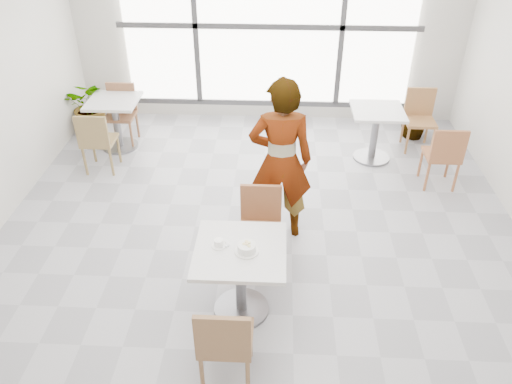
{
  "coord_description": "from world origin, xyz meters",
  "views": [
    {
      "loc": [
        0.19,
        -4.14,
        3.56
      ],
      "look_at": [
        0.0,
        -0.3,
        1.0
      ],
      "focal_mm": 34.95,
      "sensor_mm": 36.0,
      "label": 1
    }
  ],
  "objects_px": {
    "person": "(281,161)",
    "oatmeal_bowl": "(247,248)",
    "bg_table_right": "(375,127)",
    "bg_chair_right_far": "(420,115)",
    "coffee_cup": "(219,243)",
    "plant_left": "(92,105)",
    "bg_chair_left_near": "(97,139)",
    "main_table": "(241,268)",
    "bg_chair_left_far": "(121,109)",
    "chair_near": "(225,340)",
    "chair_far": "(261,222)",
    "plant_right": "(416,114)",
    "bg_chair_right_near": "(444,153)",
    "bg_table_left": "(116,117)"
  },
  "relations": [
    {
      "from": "main_table",
      "to": "bg_chair_right_far",
      "type": "distance_m",
      "value": 4.13
    },
    {
      "from": "chair_near",
      "to": "coffee_cup",
      "type": "bearing_deg",
      "value": -81.37
    },
    {
      "from": "bg_table_right",
      "to": "bg_chair_right_far",
      "type": "relative_size",
      "value": 0.86
    },
    {
      "from": "person",
      "to": "bg_chair_right_far",
      "type": "distance_m",
      "value": 2.99
    },
    {
      "from": "main_table",
      "to": "bg_table_right",
      "type": "relative_size",
      "value": 1.07
    },
    {
      "from": "bg_table_right",
      "to": "chair_near",
      "type": "bearing_deg",
      "value": -114.31
    },
    {
      "from": "chair_near",
      "to": "bg_chair_left_far",
      "type": "distance_m",
      "value": 4.61
    },
    {
      "from": "bg_chair_right_near",
      "to": "bg_chair_right_far",
      "type": "distance_m",
      "value": 1.14
    },
    {
      "from": "main_table",
      "to": "person",
      "type": "distance_m",
      "value": 1.34
    },
    {
      "from": "plant_left",
      "to": "plant_right",
      "type": "relative_size",
      "value": 1.12
    },
    {
      "from": "main_table",
      "to": "plant_right",
      "type": "bearing_deg",
      "value": 57.4
    },
    {
      "from": "coffee_cup",
      "to": "plant_left",
      "type": "bearing_deg",
      "value": 123.23
    },
    {
      "from": "coffee_cup",
      "to": "plant_left",
      "type": "height_order",
      "value": "plant_left"
    },
    {
      "from": "oatmeal_bowl",
      "to": "coffee_cup",
      "type": "height_order",
      "value": "oatmeal_bowl"
    },
    {
      "from": "oatmeal_bowl",
      "to": "person",
      "type": "relative_size",
      "value": 0.11
    },
    {
      "from": "person",
      "to": "bg_chair_right_far",
      "type": "height_order",
      "value": "person"
    },
    {
      "from": "chair_near",
      "to": "bg_chair_right_far",
      "type": "relative_size",
      "value": 1.0
    },
    {
      "from": "person",
      "to": "oatmeal_bowl",
      "type": "bearing_deg",
      "value": 74.77
    },
    {
      "from": "bg_chair_left_near",
      "to": "plant_left",
      "type": "distance_m",
      "value": 1.35
    },
    {
      "from": "coffee_cup",
      "to": "plant_left",
      "type": "xyz_separation_m",
      "value": [
        -2.4,
        3.67,
        -0.36
      ]
    },
    {
      "from": "chair_far",
      "to": "bg_chair_left_near",
      "type": "relative_size",
      "value": 1.0
    },
    {
      "from": "main_table",
      "to": "bg_chair_right_near",
      "type": "distance_m",
      "value": 3.29
    },
    {
      "from": "bg_chair_left_far",
      "to": "bg_chair_right_near",
      "type": "height_order",
      "value": "same"
    },
    {
      "from": "person",
      "to": "bg_table_left",
      "type": "distance_m",
      "value": 3.09
    },
    {
      "from": "main_table",
      "to": "bg_chair_left_near",
      "type": "height_order",
      "value": "bg_chair_left_near"
    },
    {
      "from": "person",
      "to": "bg_chair_right_far",
      "type": "bearing_deg",
      "value": -135.42
    },
    {
      "from": "main_table",
      "to": "bg_chair_left_far",
      "type": "height_order",
      "value": "bg_chair_left_far"
    },
    {
      "from": "chair_near",
      "to": "chair_far",
      "type": "xyz_separation_m",
      "value": [
        0.21,
        1.52,
        0.0
      ]
    },
    {
      "from": "bg_table_right",
      "to": "bg_chair_right_near",
      "type": "xyz_separation_m",
      "value": [
        0.74,
        -0.73,
        0.01
      ]
    },
    {
      "from": "chair_far",
      "to": "plant_right",
      "type": "distance_m",
      "value": 3.72
    },
    {
      "from": "bg_chair_left_near",
      "to": "bg_chair_right_far",
      "type": "relative_size",
      "value": 1.0
    },
    {
      "from": "bg_table_right",
      "to": "bg_chair_right_far",
      "type": "height_order",
      "value": "bg_chair_right_far"
    },
    {
      "from": "oatmeal_bowl",
      "to": "plant_left",
      "type": "xyz_separation_m",
      "value": [
        -2.65,
        3.73,
        -0.38
      ]
    },
    {
      "from": "main_table",
      "to": "chair_near",
      "type": "xyz_separation_m",
      "value": [
        -0.06,
        -0.79,
        -0.02
      ]
    },
    {
      "from": "bg_chair_right_far",
      "to": "plant_right",
      "type": "height_order",
      "value": "bg_chair_right_far"
    },
    {
      "from": "chair_near",
      "to": "bg_chair_right_far",
      "type": "bearing_deg",
      "value": -119.77
    },
    {
      "from": "coffee_cup",
      "to": "bg_table_right",
      "type": "height_order",
      "value": "coffee_cup"
    },
    {
      "from": "chair_near",
      "to": "bg_chair_right_near",
      "type": "height_order",
      "value": "same"
    },
    {
      "from": "bg_chair_right_near",
      "to": "person",
      "type": "bearing_deg",
      "value": 26.8
    },
    {
      "from": "oatmeal_bowl",
      "to": "bg_chair_left_near",
      "type": "xyz_separation_m",
      "value": [
        -2.15,
        2.47,
        -0.29
      ]
    },
    {
      "from": "person",
      "to": "plant_right",
      "type": "distance_m",
      "value": 3.26
    },
    {
      "from": "chair_far",
      "to": "bg_chair_right_far",
      "type": "relative_size",
      "value": 1.0
    },
    {
      "from": "bg_table_left",
      "to": "bg_table_right",
      "type": "distance_m",
      "value": 3.69
    },
    {
      "from": "bg_chair_left_near",
      "to": "plant_right",
      "type": "xyz_separation_m",
      "value": [
        4.47,
        1.27,
        -0.13
      ]
    },
    {
      "from": "bg_table_left",
      "to": "bg_chair_right_far",
      "type": "xyz_separation_m",
      "value": [
        4.38,
        0.26,
        0.01
      ]
    },
    {
      "from": "bg_chair_left_near",
      "to": "bg_chair_right_near",
      "type": "relative_size",
      "value": 1.0
    },
    {
      "from": "bg_table_left",
      "to": "person",
      "type": "bearing_deg",
      "value": -38.85
    },
    {
      "from": "coffee_cup",
      "to": "bg_chair_left_near",
      "type": "xyz_separation_m",
      "value": [
        -1.91,
        2.41,
        -0.28
      ]
    },
    {
      "from": "bg_table_right",
      "to": "bg_chair_left_far",
      "type": "height_order",
      "value": "bg_chair_left_far"
    },
    {
      "from": "bg_chair_right_near",
      "to": "plant_left",
      "type": "height_order",
      "value": "bg_chair_right_near"
    }
  ]
}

